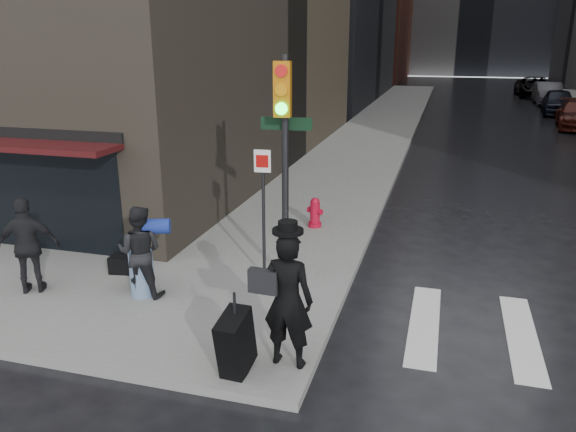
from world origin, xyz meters
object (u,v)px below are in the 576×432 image
at_px(parked_car_4, 558,102).
at_px(man_jeans, 140,251).
at_px(traffic_light, 282,141).
at_px(parked_car_5, 548,93).
at_px(man_overcoat, 277,307).
at_px(fire_hydrant, 315,214).
at_px(man_greycoat, 28,246).
at_px(parked_car_6, 535,87).

bearing_deg(parked_car_4, man_jeans, -105.20).
relative_size(traffic_light, parked_car_5, 0.87).
bearing_deg(man_overcoat, parked_car_4, -101.99).
bearing_deg(parked_car_5, parked_car_4, -92.00).
xyz_separation_m(man_jeans, fire_hydrant, (2.20, 4.82, -0.53)).
height_order(man_greycoat, fire_hydrant, man_greycoat).
relative_size(man_greycoat, parked_car_4, 0.38).
xyz_separation_m(man_greycoat, parked_car_5, (14.50, 38.78, -0.25)).
distance_m(man_jeans, parked_car_5, 40.31).
relative_size(fire_hydrant, parked_car_4, 0.16).
bearing_deg(parked_car_4, traffic_light, -102.18).
relative_size(parked_car_4, parked_car_6, 0.80).
bearing_deg(traffic_light, fire_hydrant, 87.44).
bearing_deg(man_jeans, parked_car_4, -120.27).
bearing_deg(parked_car_4, parked_car_5, 93.34).
relative_size(parked_car_4, parked_car_5, 0.96).
xyz_separation_m(parked_car_5, parked_car_6, (-0.15, 6.16, 0.01)).
height_order(man_overcoat, man_greycoat, man_overcoat).
relative_size(man_jeans, traffic_light, 0.40).
bearing_deg(man_overcoat, parked_car_6, -98.20).
bearing_deg(man_overcoat, man_greycoat, -9.69).
distance_m(man_overcoat, fire_hydrant, 6.52).
distance_m(fire_hydrant, parked_car_4, 29.13).
bearing_deg(fire_hydrant, parked_car_4, 69.96).
bearing_deg(fire_hydrant, man_overcoat, -81.70).
bearing_deg(parked_car_5, parked_car_6, 91.62).
bearing_deg(man_greycoat, parked_car_6, -134.04).
bearing_deg(man_greycoat, fire_hydrant, -155.53).
bearing_deg(man_greycoat, man_jeans, 165.33).
bearing_deg(parked_car_4, fire_hydrant, -104.51).
distance_m(man_jeans, parked_car_4, 34.42).
bearing_deg(man_greycoat, parked_car_4, -139.96).
distance_m(parked_car_4, parked_car_5, 6.17).
xyz_separation_m(man_overcoat, man_jeans, (-3.14, 1.60, -0.08)).
bearing_deg(fire_hydrant, parked_car_5, 73.05).
relative_size(fire_hydrant, parked_car_5, 0.15).
bearing_deg(parked_car_5, man_overcoat, -102.88).
distance_m(man_overcoat, man_jeans, 3.53).
xyz_separation_m(man_overcoat, parked_car_4, (9.05, 33.79, -0.28)).
relative_size(traffic_light, fire_hydrant, 5.63).
distance_m(man_jeans, parked_car_6, 46.17).
distance_m(fire_hydrant, parked_car_5, 35.05).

